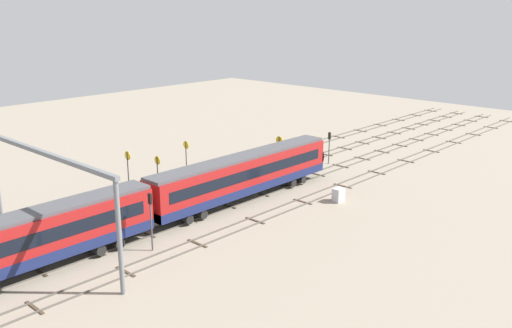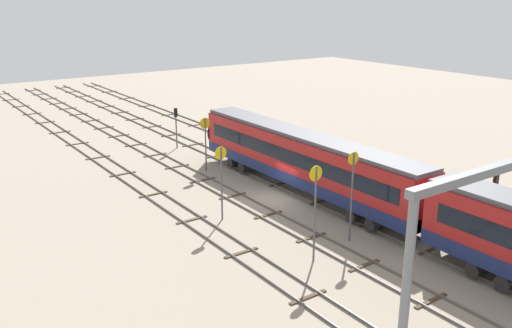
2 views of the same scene
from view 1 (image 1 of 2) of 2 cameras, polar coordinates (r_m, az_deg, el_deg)
ground_plane at (r=61.39m, az=-2.83°, el=-3.15°), size 148.28×148.28×0.00m
track_near_foreground at (r=56.59m, az=2.46°, el=-4.72°), size 132.28×2.40×0.16m
track_with_train at (r=59.71m, az=-1.16°, el=-3.61°), size 132.28×2.40×0.16m
track_middle at (r=63.07m, az=-4.40°, el=-2.59°), size 132.28×2.40×0.16m
track_second_far at (r=66.62m, az=-7.30°, el=-1.67°), size 132.28×2.40×0.16m
train at (r=45.73m, az=-23.06°, el=-7.64°), size 75.20×3.24×4.80m
overhead_gantry at (r=47.83m, az=-20.49°, el=-1.18°), size 0.40×20.37×8.81m
speed_sign_near_foreground at (r=67.56m, az=2.35°, el=1.48°), size 0.14×0.99×4.87m
speed_sign_mid_trackside at (r=57.79m, az=-12.82°, el=-0.80°), size 0.14×0.90×5.94m
speed_sign_far_trackside at (r=55.32m, az=-9.91°, el=-1.44°), size 0.14×0.84×5.96m
speed_sign_distant_end at (r=63.66m, az=-7.08°, el=0.66°), size 0.14×0.90×5.32m
signal_light_trackside_approach at (r=47.40m, az=-10.61°, el=-4.98°), size 0.31×0.32×5.05m
signal_light_trackside_departure at (r=73.30m, az=7.44°, el=2.11°), size 0.31×0.32×4.19m
relay_cabinet at (r=59.67m, az=8.36°, el=-3.12°), size 1.27×0.88×1.46m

